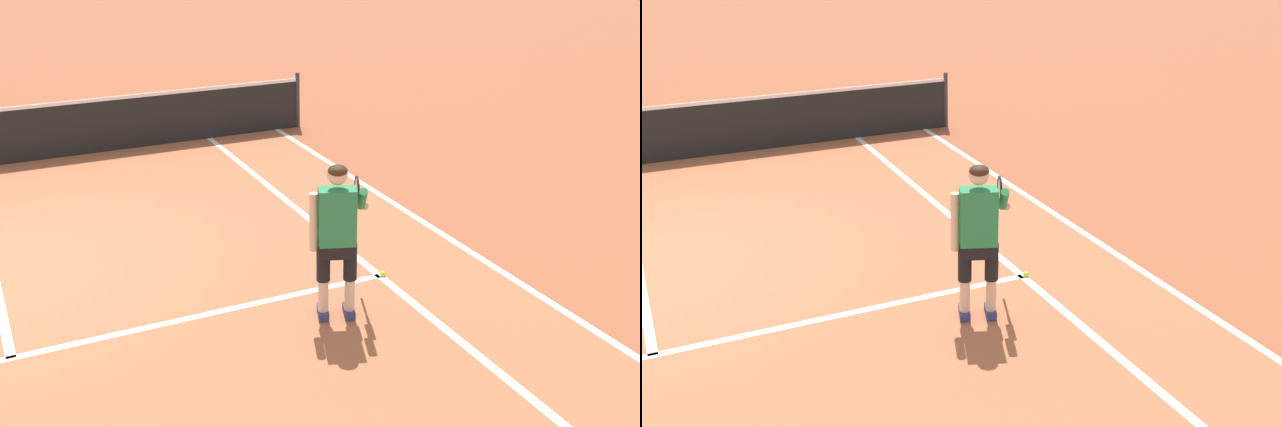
% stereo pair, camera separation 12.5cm
% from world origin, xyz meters
% --- Properties ---
extents(court_inner_surface, '(10.98, 10.59, 0.00)m').
position_xyz_m(court_inner_surface, '(0.00, -0.85, 0.00)').
color(court_inner_surface, '#B2603D').
rests_on(court_inner_surface, ground).
extents(line_service, '(8.23, 0.10, 0.01)m').
position_xyz_m(line_service, '(0.00, -2.15, 0.00)').
color(line_service, white).
rests_on(line_service, ground).
extents(line_singles_right, '(0.10, 10.19, 0.01)m').
position_xyz_m(line_singles_right, '(4.12, -0.85, 0.00)').
color(line_singles_right, white).
rests_on(line_singles_right, ground).
extents(line_doubles_right, '(0.10, 10.19, 0.01)m').
position_xyz_m(line_doubles_right, '(5.49, -0.85, 0.00)').
color(line_doubles_right, white).
rests_on(line_doubles_right, ground).
extents(tennis_player, '(0.93, 1.00, 1.71)m').
position_xyz_m(tennis_player, '(3.23, -2.78, 0.99)').
color(tennis_player, navy).
rests_on(tennis_player, ground).
extents(tennis_ball_near_feet, '(0.07, 0.07, 0.07)m').
position_xyz_m(tennis_ball_near_feet, '(4.15, -2.18, 0.03)').
color(tennis_ball_near_feet, '#CCE02D').
rests_on(tennis_ball_near_feet, ground).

